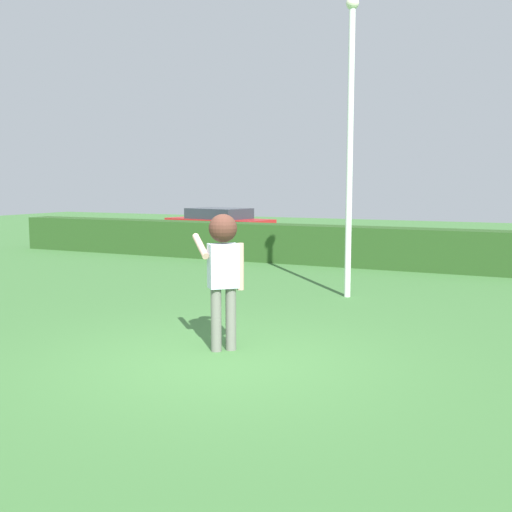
{
  "coord_description": "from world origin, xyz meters",
  "views": [
    {
      "loc": [
        3.59,
        -6.5,
        2.2
      ],
      "look_at": [
        -0.14,
        1.39,
        1.15
      ],
      "focal_mm": 42.62,
      "sensor_mm": 36.0,
      "label": 1
    }
  ],
  "objects_px": {
    "person": "(223,262)",
    "lamppost": "(350,134)",
    "parked_car_red": "(219,223)",
    "frisbee": "(223,248)"
  },
  "relations": [
    {
      "from": "person",
      "to": "frisbee",
      "type": "height_order",
      "value": "person"
    },
    {
      "from": "lamppost",
      "to": "parked_car_red",
      "type": "bearing_deg",
      "value": 130.64
    },
    {
      "from": "frisbee",
      "to": "parked_car_red",
      "type": "height_order",
      "value": "frisbee"
    },
    {
      "from": "person",
      "to": "frisbee",
      "type": "xyz_separation_m",
      "value": [
        -0.3,
        0.56,
        0.12
      ]
    },
    {
      "from": "person",
      "to": "parked_car_red",
      "type": "xyz_separation_m",
      "value": [
        -7.52,
        13.58,
        -0.49
      ]
    },
    {
      "from": "frisbee",
      "to": "lamppost",
      "type": "bearing_deg",
      "value": 80.18
    },
    {
      "from": "lamppost",
      "to": "parked_car_red",
      "type": "height_order",
      "value": "lamppost"
    },
    {
      "from": "frisbee",
      "to": "parked_car_red",
      "type": "distance_m",
      "value": 14.91
    },
    {
      "from": "person",
      "to": "frisbee",
      "type": "relative_size",
      "value": 7.99
    },
    {
      "from": "person",
      "to": "lamppost",
      "type": "distance_m",
      "value": 4.81
    }
  ]
}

